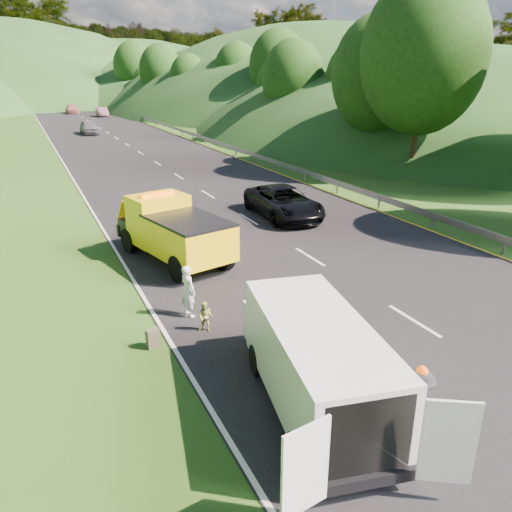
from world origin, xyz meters
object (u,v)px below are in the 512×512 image
white_van (314,359)px  child (206,332)px  tow_truck (173,230)px  spare_tire (367,446)px  suitcase (153,338)px  passing_suv (283,217)px  worker (412,442)px  woman (189,316)px

white_van → child: size_ratio=7.11×
tow_truck → spare_tire: (0.50, -11.72, -1.23)m
tow_truck → suitcase: tow_truck is taller
child → spare_tire: 5.87m
tow_truck → passing_suv: (6.78, 3.67, -1.23)m
worker → suitcase: (-3.80, 5.79, 0.27)m
tow_truck → woman: bearing=-114.4°
tow_truck → spare_tire: tow_truck is taller
white_van → woman: (-1.12, 5.33, -1.22)m
white_van → suitcase: bearing=134.2°
suitcase → spare_tire: bearing=-62.2°
tow_truck → spare_tire: size_ratio=8.44×
tow_truck → passing_suv: size_ratio=1.13×
white_van → child: 4.47m
white_van → suitcase: white_van is taller
woman → passing_suv: woman is taller
suitcase → passing_suv: 13.49m
white_van → suitcase: (-2.56, 3.97, -0.94)m
child → passing_suv: (7.60, 9.67, 0.00)m
spare_tire → child: bearing=103.1°
worker → spare_tire: worker is taller
white_van → spare_tire: (0.34, -1.54, -1.22)m
child → worker: size_ratio=0.55×
worker → spare_tire: size_ratio=2.24×
white_van → worker: white_van is taller
suitcase → passing_suv: (9.17, 9.88, -0.27)m
white_van → suitcase: 4.82m
worker → passing_suv: (5.37, 15.67, 0.00)m
worker → suitcase: worker is taller
passing_suv → suitcase: bearing=-130.1°
child → spare_tire: child is taller
child → passing_suv: bearing=90.2°
worker → suitcase: bearing=95.9°
white_van → spare_tire: bearing=-66.2°
passing_suv → worker: bearing=-106.2°
child → passing_suv: size_ratio=0.16×
tow_truck → suitcase: 6.73m
suitcase → tow_truck: bearing=68.9°
child → spare_tire: bearing=-38.5°
woman → suitcase: bearing=118.0°
white_van → spare_tire: white_van is taller
worker → tow_truck: bearing=69.3°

